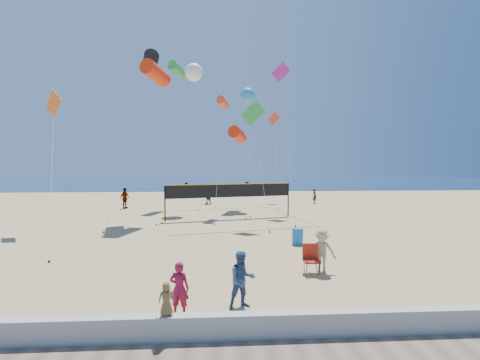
{
  "coord_description": "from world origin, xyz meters",
  "views": [
    {
      "loc": [
        0.47,
        -10.48,
        4.2
      ],
      "look_at": [
        1.19,
        2.0,
        3.55
      ],
      "focal_mm": 24.0,
      "sensor_mm": 36.0,
      "label": 1
    }
  ],
  "objects": [
    {
      "name": "kite_5",
      "position": [
        5.7,
        17.52,
        11.52
      ],
      "size": [
        1.77,
        7.85,
        13.13
      ],
      "rotation": [
        0.0,
        0.0,
        0.25
      ],
      "color": "#BF2C99",
      "rests_on": "ground"
    },
    {
      "name": "kite_6",
      "position": [
        -2.07,
        19.69,
        12.56
      ],
      "size": [
        3.89,
        4.83,
        13.38
      ],
      "rotation": [
        0.0,
        0.0,
        0.06
      ],
      "color": "white",
      "rests_on": "ground"
    },
    {
      "name": "kite_9",
      "position": [
        6.39,
        25.48,
        8.63
      ],
      "size": [
        1.58,
        8.33,
        10.05
      ],
      "rotation": [
        0.0,
        0.0,
        -0.18
      ],
      "color": "#E34625",
      "rests_on": "ground"
    },
    {
      "name": "kite_1",
      "position": [
        -5.03,
        15.07,
        11.94
      ],
      "size": [
        2.04,
        5.23,
        12.67
      ],
      "rotation": [
        0.0,
        0.0,
        0.31
      ],
      "color": "black",
      "rests_on": "ground"
    },
    {
      "name": "far_person_4",
      "position": [
        3.7,
        30.29,
        0.91
      ],
      "size": [
        0.93,
        1.3,
        1.82
      ],
      "primitive_type": "imported",
      "rotation": [
        0.0,
        0.0,
        1.34
      ],
      "color": "gray",
      "rests_on": "ground"
    },
    {
      "name": "far_person_1",
      "position": [
        -0.92,
        22.51,
        0.89
      ],
      "size": [
        1.69,
        1.25,
        1.77
      ],
      "primitive_type": "imported",
      "rotation": [
        0.0,
        0.0,
        -0.5
      ],
      "color": "gray",
      "rests_on": "ground"
    },
    {
      "name": "kite_2",
      "position": [
        0.59,
        16.64,
        9.25
      ],
      "size": [
        1.23,
        6.31,
        9.73
      ],
      "rotation": [
        0.0,
        0.0,
        -0.26
      ],
      "color": "#E34625",
      "rests_on": "ground"
    },
    {
      "name": "seawall",
      "position": [
        0.0,
        -3.0,
        0.3
      ],
      "size": [
        32.0,
        0.3,
        0.6
      ],
      "primitive_type": "cube",
      "color": "#ACACA7",
      "rests_on": "ground"
    },
    {
      "name": "far_person_0",
      "position": [
        -8.52,
        19.69,
        0.96
      ],
      "size": [
        0.92,
        1.21,
        1.91
      ],
      "primitive_type": "imported",
      "rotation": [
        0.0,
        0.0,
        1.1
      ],
      "color": "gray",
      "rests_on": "ground"
    },
    {
      "name": "ground",
      "position": [
        0.0,
        0.0,
        0.0
      ],
      "size": [
        120.0,
        120.0,
        0.0
      ],
      "primitive_type": "plane",
      "color": "tan",
      "rests_on": "ground"
    },
    {
      "name": "kite_4",
      "position": [
        2.68,
        11.5,
        7.29
      ],
      "size": [
        1.73,
        3.25,
        8.5
      ],
      "rotation": [
        0.0,
        0.0,
        0.06
      ],
      "color": "green",
      "rests_on": "ground"
    },
    {
      "name": "toddler",
      "position": [
        -0.84,
        -2.96,
        1.0
      ],
      "size": [
        0.42,
        0.31,
        0.79
      ],
      "primitive_type": "imported",
      "rotation": [
        0.0,
        0.0,
        3.31
      ],
      "color": "brown",
      "rests_on": "seawall"
    },
    {
      "name": "kite_10",
      "position": [
        1.96,
        19.34,
        6.85
      ],
      "size": [
        1.91,
        7.24,
        7.59
      ],
      "rotation": [
        0.0,
        0.0,
        -0.31
      ],
      "color": "red",
      "rests_on": "ground"
    },
    {
      "name": "trash_barrel",
      "position": [
        4.4,
        5.77,
        0.42
      ],
      "size": [
        0.58,
        0.58,
        0.84
      ],
      "primitive_type": "cylinder",
      "rotation": [
        0.0,
        0.0,
        -0.04
      ],
      "color": "blue",
      "rests_on": "ground"
    },
    {
      "name": "bystander_b",
      "position": [
        4.34,
        1.54,
        0.83
      ],
      "size": [
        1.23,
        0.99,
        1.66
      ],
      "primitive_type": "imported",
      "rotation": [
        0.0,
        0.0,
        -0.41
      ],
      "color": "tan",
      "rests_on": "ground"
    },
    {
      "name": "kite_0",
      "position": [
        -4.4,
        14.0,
        10.87
      ],
      "size": [
        3.26,
        6.49,
        11.62
      ],
      "rotation": [
        0.0,
        0.0,
        -0.31
      ],
      "color": "red",
      "rests_on": "ground"
    },
    {
      "name": "woman",
      "position": [
        -0.7,
        -1.73,
        0.75
      ],
      "size": [
        0.59,
        0.44,
        1.5
      ],
      "primitive_type": "imported",
      "rotation": [
        0.0,
        0.0,
        2.98
      ],
      "color": "maroon",
      "rests_on": "ground"
    },
    {
      "name": "kite_3",
      "position": [
        -10.17,
        10.68,
        7.63
      ],
      "size": [
        4.32,
        8.31,
        8.93
      ],
      "rotation": [
        0.0,
        0.0,
        -0.39
      ],
      "color": "orange",
      "rests_on": "ground"
    },
    {
      "name": "far_person_3",
      "position": [
        -3.78,
        28.68,
        0.94
      ],
      "size": [
        0.99,
        0.82,
        1.87
      ],
      "primitive_type": "imported",
      "rotation": [
        0.0,
        0.0,
        -0.13
      ],
      "color": "gray",
      "rests_on": "ground"
    },
    {
      "name": "far_person_2",
      "position": [
        10.22,
        22.51,
        0.74
      ],
      "size": [
        0.49,
        0.62,
        1.47
      ],
      "primitive_type": "imported",
      "rotation": [
        0.0,
        0.0,
        1.86
      ],
      "color": "gray",
      "rests_on": "ground"
    },
    {
      "name": "ocean",
      "position": [
        0.0,
        62.0,
        0.01
      ],
      "size": [
        140.0,
        50.0,
        0.03
      ],
      "primitive_type": "cube",
      "color": "#10264E",
      "rests_on": "ground"
    },
    {
      "name": "volleyball_net",
      "position": [
        1.1,
        13.87,
        1.83
      ],
      "size": [
        11.79,
        11.68,
        2.65
      ],
      "rotation": [
        0.0,
        0.0,
        0.22
      ],
      "color": "black",
      "rests_on": "ground"
    },
    {
      "name": "kite_7",
      "position": [
        3.0,
        20.62,
        10.74
      ],
      "size": [
        1.5,
        7.19,
        11.45
      ],
      "rotation": [
        0.0,
        0.0,
        0.06
      ],
      "color": "#2A91C5",
      "rests_on": "ground"
    },
    {
      "name": "kite_8",
      "position": [
        -3.94,
        22.42,
        13.55
      ],
      "size": [
        3.3,
        5.94,
        14.21
      ],
      "rotation": [
        0.0,
        0.0,
        -0.31
      ],
      "color": "green",
      "rests_on": "ground"
    },
    {
      "name": "camp_chair",
      "position": [
        3.88,
        1.44,
        0.63
      ],
      "size": [
        0.61,
        0.75,
        1.22
      ],
      "rotation": [
        0.0,
        0.0,
        -0.03
      ],
      "color": "#A62012",
      "rests_on": "ground"
    },
    {
      "name": "bystander_a",
      "position": [
        1.06,
        -1.37,
        0.83
      ],
      "size": [
        0.93,
        0.81,
        1.65
      ],
      "primitive_type": "imported",
      "rotation": [
        0.0,
        0.0,
        0.25
      ],
      "color": "#2F4D76",
      "rests_on": "ground"
    }
  ]
}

